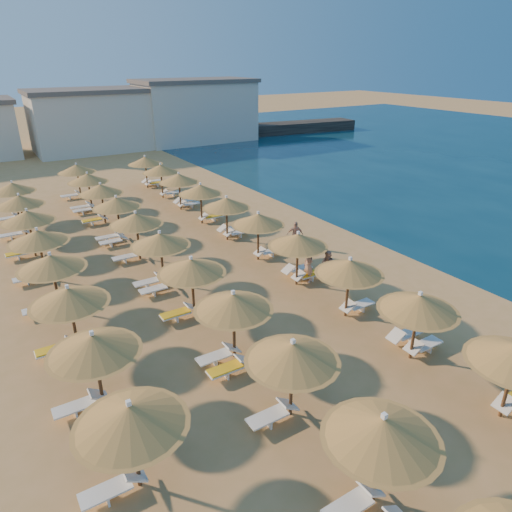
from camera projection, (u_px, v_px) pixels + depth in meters
ground at (285, 317)px, 20.52m from camera, size 220.00×220.00×0.00m
jetty at (265, 129)px, 68.55m from camera, size 30.26×7.54×1.50m
hotel_blocks at (96, 119)px, 56.34m from camera, size 45.24×11.35×8.10m
parasol_row_east at (258, 220)px, 25.42m from camera, size 3.03×40.03×2.91m
parasol_row_west at (160, 240)px, 22.62m from camera, size 3.03×40.03×2.91m
parasol_row_inland at (44, 249)px, 21.59m from camera, size 3.03×28.93×2.91m
loungers at (184, 270)px, 24.26m from camera, size 13.98×38.48×0.66m
beachgoer_b at (328, 267)px, 23.39m from camera, size 0.95×1.03×1.72m
beachgoer_c at (295, 235)px, 27.72m from camera, size 1.03×0.90×1.66m
beachgoer_a at (309, 265)px, 23.43m from camera, size 0.54×0.74×1.87m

